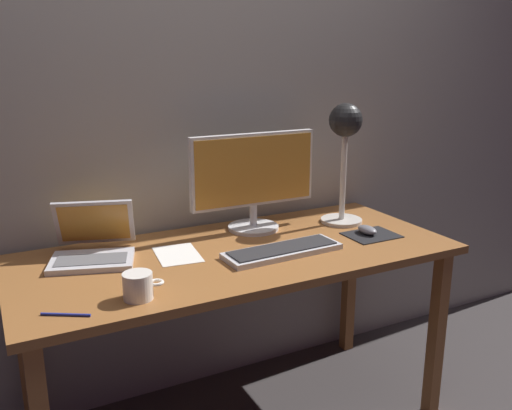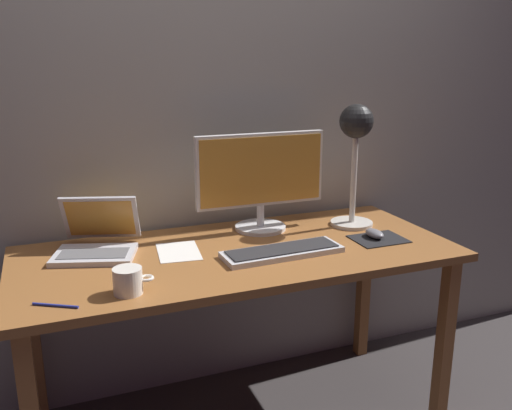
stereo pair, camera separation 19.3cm
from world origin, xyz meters
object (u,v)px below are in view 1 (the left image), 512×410
at_px(monitor, 253,177).
at_px(mouse, 367,230).
at_px(laptop, 93,242).
at_px(pen, 66,315).
at_px(coffee_mug, 138,286).
at_px(keyboard_main, 283,251).
at_px(desk_lamp, 345,138).

distance_m(monitor, mouse, 0.50).
height_order(monitor, laptop, monitor).
xyz_separation_m(mouse, pen, (-1.18, -0.18, -0.02)).
bearing_deg(mouse, laptop, 166.67).
bearing_deg(coffee_mug, laptop, 96.66).
xyz_separation_m(keyboard_main, laptop, (-0.61, 0.28, 0.04)).
bearing_deg(pen, monitor, 29.26).
bearing_deg(monitor, pen, -150.74).
bearing_deg(laptop, pen, -110.92).
xyz_separation_m(monitor, desk_lamp, (0.38, -0.09, 0.14)).
distance_m(keyboard_main, coffee_mug, 0.58).
bearing_deg(coffee_mug, keyboard_main, 13.23).
height_order(keyboard_main, desk_lamp, desk_lamp).
height_order(monitor, coffee_mug, monitor).
relative_size(keyboard_main, pen, 3.18).
bearing_deg(laptop, coffee_mug, -83.34).
distance_m(monitor, desk_lamp, 0.41).
bearing_deg(pen, coffee_mug, 4.67).
distance_m(desk_lamp, coffee_mug, 1.09).
bearing_deg(monitor, mouse, -36.14).
bearing_deg(desk_lamp, monitor, 167.33).
distance_m(keyboard_main, pen, 0.79).
xyz_separation_m(laptop, desk_lamp, (1.03, -0.06, 0.31)).
bearing_deg(mouse, pen, -171.17).
relative_size(laptop, mouse, 3.63).
xyz_separation_m(laptop, coffee_mug, (0.05, -0.41, -0.02)).
xyz_separation_m(keyboard_main, pen, (-0.77, -0.15, -0.01)).
distance_m(keyboard_main, mouse, 0.41).
relative_size(keyboard_main, coffee_mug, 3.61).
distance_m(keyboard_main, desk_lamp, 0.59).
relative_size(monitor, keyboard_main, 1.21).
distance_m(monitor, coffee_mug, 0.77).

